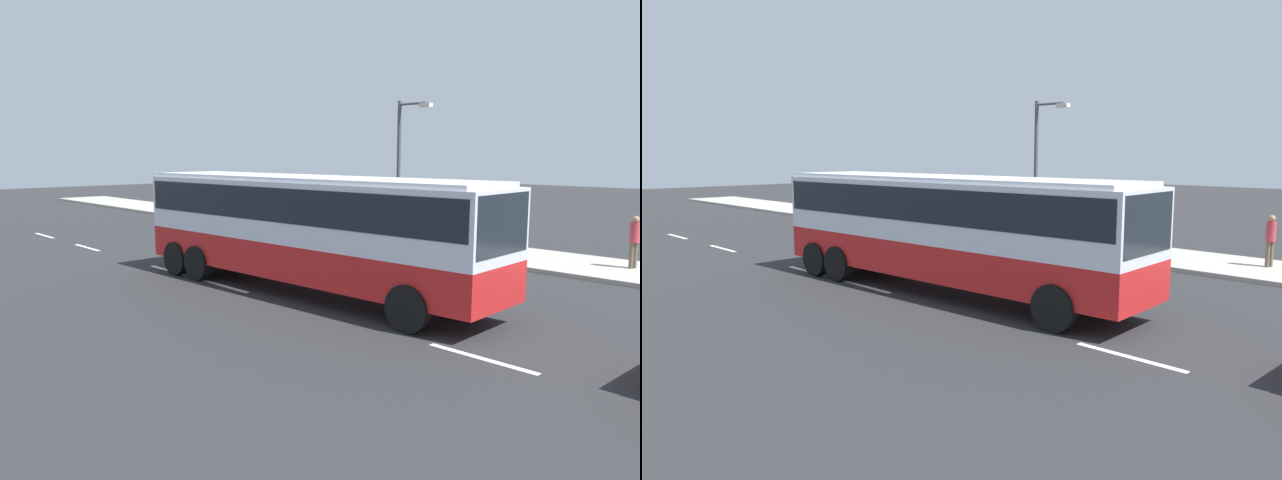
{
  "view_description": "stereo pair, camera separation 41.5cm",
  "coord_description": "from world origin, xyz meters",
  "views": [
    {
      "loc": [
        12.62,
        -12.21,
        3.99
      ],
      "look_at": [
        0.14,
        -0.46,
        1.49
      ],
      "focal_mm": 33.65,
      "sensor_mm": 36.0,
      "label": 1
    },
    {
      "loc": [
        12.33,
        -12.51,
        3.99
      ],
      "look_at": [
        0.14,
        -0.46,
        1.49
      ],
      "focal_mm": 33.65,
      "sensor_mm": 36.0,
      "label": 2
    }
  ],
  "objects": [
    {
      "name": "pedestrian_near_curb",
      "position": [
        5.42,
        8.99,
        1.18
      ],
      "size": [
        0.32,
        0.32,
        1.77
      ],
      "rotation": [
        0.0,
        0.0,
        2.74
      ],
      "color": "brown",
      "rests_on": "sidewalk_curb"
    },
    {
      "name": "street_lamp",
      "position": [
        -3.05,
        7.17,
        3.6
      ],
      "size": [
        1.63,
        0.24,
        5.93
      ],
      "color": "#47474C",
      "rests_on": "sidewalk_curb"
    },
    {
      "name": "coach_bus",
      "position": [
        0.01,
        -0.91,
        2.07
      ],
      "size": [
        12.18,
        3.2,
        3.34
      ],
      "rotation": [
        0.0,
        0.0,
        0.05
      ],
      "color": "red",
      "rests_on": "ground_plane"
    },
    {
      "name": "ground_plane",
      "position": [
        0.0,
        0.0,
        0.0
      ],
      "size": [
        120.0,
        120.0,
        0.0
      ],
      "primitive_type": "plane",
      "color": "#28282B"
    },
    {
      "name": "lane_centreline",
      "position": [
        -0.52,
        -2.18,
        0.0
      ],
      "size": [
        35.4,
        0.16,
        0.01
      ],
      "color": "white",
      "rests_on": "ground_plane"
    },
    {
      "name": "sidewalk_curb",
      "position": [
        0.0,
        8.58,
        0.07
      ],
      "size": [
        80.0,
        4.0,
        0.15
      ],
      "primitive_type": "cube",
      "color": "#A8A399",
      "rests_on": "ground_plane"
    }
  ]
}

